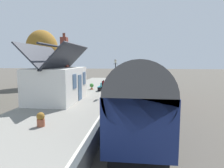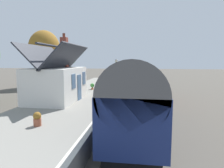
# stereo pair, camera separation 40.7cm
# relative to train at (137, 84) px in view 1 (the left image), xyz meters

# --- Properties ---
(ground_plane) EXTENTS (160.00, 160.00, 0.00)m
(ground_plane) POSITION_rel_train_xyz_m (3.36, 0.90, -2.22)
(ground_plane) COLOR #4C473F
(platform) EXTENTS (32.00, 6.41, 0.99)m
(platform) POSITION_rel_train_xyz_m (3.36, 5.10, -1.73)
(platform) COLOR gray
(platform) RESTS_ON ground
(platform_edge_coping) EXTENTS (32.00, 0.36, 0.02)m
(platform_edge_coping) POSITION_rel_train_xyz_m (3.36, 2.08, -1.22)
(platform_edge_coping) COLOR beige
(platform_edge_coping) RESTS_ON platform
(rail_near) EXTENTS (52.00, 0.08, 0.14)m
(rail_near) POSITION_rel_train_xyz_m (3.36, -0.72, -2.15)
(rail_near) COLOR gray
(rail_near) RESTS_ON ground
(rail_far) EXTENTS (52.00, 0.08, 0.14)m
(rail_far) POSITION_rel_train_xyz_m (3.36, 0.72, -2.15)
(rail_far) COLOR gray
(rail_far) RESTS_ON ground
(train) EXTENTS (21.33, 2.73, 4.32)m
(train) POSITION_rel_train_xyz_m (0.00, 0.00, 0.00)
(train) COLOR black
(train) RESTS_ON ground
(station_building) EXTENTS (6.07, 3.65, 5.66)m
(station_building) POSITION_rel_train_xyz_m (-1.86, 6.43, 0.28)
(station_building) COLOR white
(station_building) RESTS_ON platform
(bench_near_building) EXTENTS (1.41, 0.47, 0.88)m
(bench_near_building) POSITION_rel_train_xyz_m (7.57, 3.84, -0.76)
(bench_near_building) COLOR #26727F
(bench_near_building) RESTS_ON platform
(bench_platform_end) EXTENTS (1.40, 0.44, 0.88)m
(bench_platform_end) POSITION_rel_train_xyz_m (11.98, 3.64, -0.76)
(bench_platform_end) COLOR #26727F
(bench_platform_end) RESTS_ON platform
(bench_mid_platform) EXTENTS (1.41, 0.46, 0.88)m
(bench_mid_platform) POSITION_rel_train_xyz_m (3.82, 3.89, -0.76)
(bench_mid_platform) COLOR #26727F
(bench_mid_platform) RESTS_ON platform
(bench_by_lamp) EXTENTS (1.41, 0.48, 0.88)m
(bench_by_lamp) POSITION_rel_train_xyz_m (9.64, 3.84, -0.76)
(bench_by_lamp) COLOR #26727F
(bench_by_lamp) RESTS_ON platform
(planter_by_door) EXTENTS (0.45, 0.45, 0.70)m
(planter_by_door) POSITION_rel_train_xyz_m (4.52, 5.06, -0.90)
(planter_by_door) COLOR #9E5138
(planter_by_door) RESTS_ON platform
(planter_corner_building) EXTENTS (0.86, 0.32, 0.61)m
(planter_corner_building) POSITION_rel_train_xyz_m (4.54, 3.16, -0.94)
(planter_corner_building) COLOR black
(planter_corner_building) RESTS_ON platform
(planter_bench_left) EXTENTS (0.39, 0.39, 0.73)m
(planter_bench_left) POSITION_rel_train_xyz_m (-8.10, 4.81, -0.86)
(planter_bench_left) COLOR #9E5138
(planter_bench_left) RESTS_ON platform
(lamp_post_platform) EXTENTS (0.32, 0.50, 3.45)m
(lamp_post_platform) POSITION_rel_train_xyz_m (6.22, 2.53, 1.19)
(lamp_post_platform) COLOR black
(lamp_post_platform) RESTS_ON platform
(station_sign_board) EXTENTS (0.96, 0.06, 1.57)m
(station_sign_board) POSITION_rel_train_xyz_m (-0.64, 2.89, -0.04)
(station_sign_board) COLOR black
(station_sign_board) RESTS_ON platform
(tree_far_right) EXTENTS (3.05, 2.69, 6.86)m
(tree_far_right) POSITION_rel_train_xyz_m (17.00, 12.28, 2.87)
(tree_far_right) COLOR #4C3828
(tree_far_right) RESTS_ON ground
(tree_far_left) EXTENTS (4.89, 4.88, 8.99)m
(tree_far_left) POSITION_rel_train_xyz_m (12.85, 14.87, 3.89)
(tree_far_left) COLOR #4C3828
(tree_far_left) RESTS_ON ground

